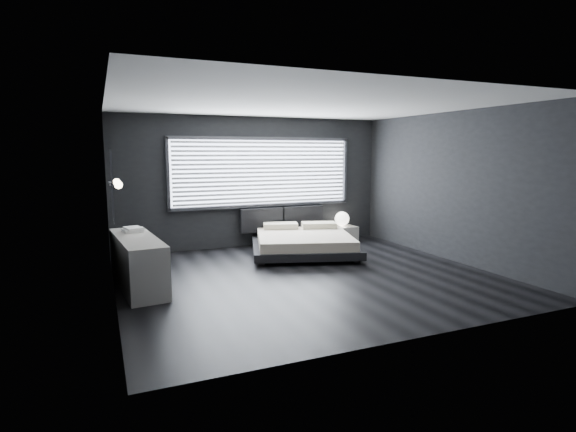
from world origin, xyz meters
name	(u,v)px	position (x,y,z in m)	size (l,w,h in m)	color
room	(308,192)	(0.00, 0.00, 1.40)	(6.04, 6.00, 2.80)	black
window	(264,172)	(0.20, 2.70, 1.61)	(4.14, 0.09, 1.52)	white
headboard	(282,219)	(0.62, 2.64, 0.57)	(1.96, 0.16, 0.52)	black
sconce_near	(118,185)	(-2.88, 0.05, 1.60)	(0.18, 0.11, 0.11)	silver
sconce_far	(116,182)	(-2.88, 0.65, 1.60)	(0.18, 0.11, 0.11)	silver
wall_art_upper	(111,168)	(-2.98, -0.55, 1.85)	(0.01, 0.48, 0.48)	#47474C
wall_art_lower	(113,204)	(-2.98, -0.30, 1.38)	(0.01, 0.48, 0.48)	#47474C
bed	(304,242)	(0.63, 1.53, 0.25)	(2.55, 2.49, 0.53)	black
nightstand	(342,233)	(2.03, 2.40, 0.17)	(0.59, 0.49, 0.34)	silver
orb_lamp	(342,219)	(2.04, 2.45, 0.51)	(0.33, 0.33, 0.33)	white
dresser	(138,262)	(-2.65, 0.47, 0.39)	(0.73, 1.99, 0.78)	silver
book_stack	(133,230)	(-2.66, 0.97, 0.81)	(0.33, 0.41, 0.08)	white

